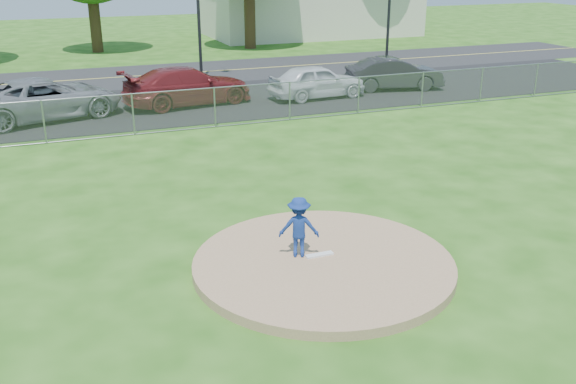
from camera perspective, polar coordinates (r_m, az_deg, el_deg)
name	(u,v)px	position (r m, az deg, el deg)	size (l,w,h in m)	color
ground	(203,144)	(22.28, -7.57, 4.27)	(120.00, 120.00, 0.00)	#215312
pitchers_mound	(323,264)	(13.37, 3.16, -6.41)	(5.40, 5.40, 0.20)	#A07A57
pitching_rubber	(319,255)	(13.48, 2.81, -5.60)	(0.60, 0.15, 0.04)	white
chain_link_fence	(188,110)	(23.98, -8.85, 7.21)	(40.00, 0.06, 1.50)	gray
parking_lot	(165,105)	(28.45, -10.84, 7.62)	(50.00, 8.00, 0.01)	black
street	(138,76)	(35.71, -13.23, 10.01)	(60.00, 7.00, 0.01)	#232326
commercial_building	(310,7)	(53.31, 1.92, 16.13)	(16.40, 9.40, 4.30)	beige
traffic_signal_right	(393,6)	(38.16, 9.31, 16.00)	(1.28, 0.20, 5.60)	black
pitcher	(299,227)	(13.22, 0.98, -3.13)	(0.84, 0.48, 1.30)	navy
parked_car_gray	(45,98)	(27.05, -20.76, 7.78)	(2.68, 5.81, 1.62)	gray
parked_car_darkred	(188,86)	(28.14, -8.90, 9.30)	(2.26, 5.57, 1.62)	maroon
parked_car_pearl	(317,81)	(29.24, 2.60, 9.81)	(1.77, 4.40, 1.50)	silver
parked_car_charcoal	(394,74)	(31.52, 9.43, 10.34)	(1.59, 4.56, 1.50)	#29282B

